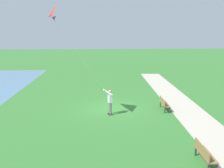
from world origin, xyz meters
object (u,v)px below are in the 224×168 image
object	(u,v)px
park_bench_near_walkway	(164,103)
person_kite_flyer	(110,100)
park_bench_far_walkway	(204,153)
flying_kite	(57,12)

from	to	relation	value
park_bench_near_walkway	person_kite_flyer	bearing A→B (deg)	10.63
park_bench_near_walkway	park_bench_far_walkway	bearing A→B (deg)	88.25
person_kite_flyer	park_bench_near_walkway	distance (m)	4.05
flying_kite	park_bench_near_walkway	xyz separation A→B (m)	(-7.04, -1.52, -6.14)
park_bench_far_walkway	person_kite_flyer	bearing A→B (deg)	-59.18
flying_kite	park_bench_far_walkway	world-z (taller)	flying_kite
flying_kite	park_bench_near_walkway	world-z (taller)	flying_kite
flying_kite	park_bench_far_walkway	distance (m)	10.69
park_bench_near_walkway	park_bench_far_walkway	world-z (taller)	same
person_kite_flyer	flying_kite	distance (m)	6.45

